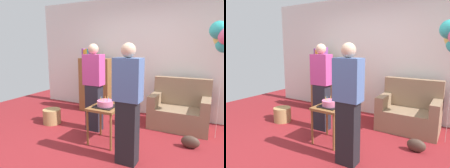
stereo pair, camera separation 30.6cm
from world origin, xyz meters
The scene contains 11 objects.
ground_plane centered at (0.00, 0.00, 0.00)m, with size 8.00×8.00×0.00m, color maroon.
wall_back centered at (0.00, 2.05, 1.35)m, with size 6.00×0.10×2.70m, color silver.
couch centered at (0.85, 1.50, 0.34)m, with size 1.10×0.70×0.96m.
bookshelf centered at (-1.14, 1.65, 0.68)m, with size 0.80×0.36×1.56m.
side_table centered at (-0.14, 0.26, 0.52)m, with size 0.48×0.48×0.62m.
birthday_cake centered at (-0.14, 0.26, 0.67)m, with size 0.32×0.32×0.16m.
person_blowing_candles centered at (-0.57, 0.63, 0.83)m, with size 0.36×0.22×1.63m.
person_holding_cake centered at (0.41, -0.13, 0.83)m, with size 0.36×0.22×1.63m.
wicker_basket centered at (-1.54, 0.51, 0.15)m, with size 0.36×0.36×0.30m, color #A88451.
handbag centered at (1.16, 0.69, 0.10)m, with size 0.28×0.14×0.20m, color #473328.
balloon_bunch centered at (1.49, 1.27, 1.73)m, with size 0.42×0.47×1.99m.
Camera 1 is at (1.37, -2.50, 1.58)m, focal length 32.29 mm.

